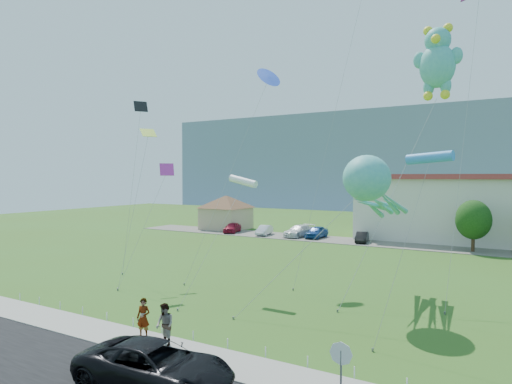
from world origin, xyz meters
TOP-DOWN VIEW (x-y plane):
  - ground at (0.00, 0.00)m, footprint 160.00×160.00m
  - sidewalk at (0.00, -2.75)m, footprint 80.00×2.50m
  - parking_strip at (0.00, 35.00)m, footprint 70.00×6.00m
  - hill_ridge at (0.00, 120.00)m, footprint 160.00×50.00m
  - pavilion at (-24.00, 38.00)m, footprint 9.20×9.20m
  - stop_sign at (9.50, -4.21)m, footprint 0.80×0.07m
  - rope_fence at (0.00, -1.30)m, footprint 26.05×0.05m
  - tree_near at (10.00, 34.00)m, footprint 3.60×3.60m
  - suv at (2.93, -5.99)m, footprint 6.37×3.44m
  - pedestrian_left at (-1.28, -2.29)m, footprint 0.78×0.61m
  - pedestrian_right at (0.39, -2.63)m, footprint 1.13×1.00m
  - parked_car_red at (-20.63, 34.62)m, footprint 2.65×4.38m
  - parked_car_silver at (-15.42, 34.52)m, footprint 2.08×4.06m
  - parked_car_white at (-10.69, 35.32)m, footprint 2.94×5.44m
  - parked_car_blue at (-8.24, 35.40)m, footprint 1.84×4.40m
  - parked_car_black at (-2.06, 34.57)m, footprint 2.05×3.94m
  - octopus_kite at (6.56, 9.11)m, footprint 7.18×11.59m
  - teddy_bear_kite at (9.08, 16.32)m, footprint 5.49×10.75m
  - small_kite_white at (-2.22, 8.27)m, footprint 0.98×7.36m
  - small_kite_black at (-13.37, 9.57)m, footprint 1.29×3.06m
  - small_kite_yellow at (-10.29, 7.16)m, footprint 1.49×4.61m
  - small_kite_pink at (-9.81, 8.51)m, footprint 1.29×5.92m
  - small_kite_cyan at (10.68, 4.44)m, footprint 2.18×3.81m
  - small_kite_blue at (-4.24, 15.24)m, footprint 3.42×8.89m

SIDE VIEW (x-z plane):
  - ground at x=0.00m, z-range 0.00..0.00m
  - parking_strip at x=0.00m, z-range 0.00..0.06m
  - sidewalk at x=0.00m, z-range 0.00..0.10m
  - rope_fence at x=0.00m, z-range 0.00..0.50m
  - parked_car_black at x=-2.06m, z-range 0.06..1.29m
  - parked_car_silver at x=-15.42m, z-range 0.06..1.33m
  - parked_car_red at x=-20.63m, z-range 0.06..1.46m
  - parked_car_blue at x=-8.24m, z-range 0.06..1.55m
  - parked_car_white at x=-10.69m, z-range 0.06..1.56m
  - suv at x=2.93m, z-range 0.06..1.76m
  - pedestrian_left at x=-1.28m, z-range 0.10..2.00m
  - pedestrian_right at x=0.39m, z-range 0.10..2.05m
  - stop_sign at x=9.50m, z-range 0.62..3.12m
  - pavilion at x=-24.00m, z-range 0.52..5.52m
  - tree_near at x=10.00m, z-range 0.65..6.12m
  - octopus_kite at x=6.56m, z-range 2.60..11.80m
  - small_kite_white at x=-2.22m, z-range 3.52..11.55m
  - small_kite_pink at x=-9.81m, z-range 3.17..12.07m
  - small_kite_cyan at x=10.68m, z-range 4.13..13.39m
  - small_kite_yellow at x=-10.29m, z-range 4.17..15.89m
  - small_kite_black at x=-13.37m, z-range 5.02..19.27m
  - hill_ridge at x=0.00m, z-range 0.00..25.00m
  - small_kite_blue at x=-4.24m, z-range 7.42..24.43m
  - teddy_bear_kite at x=9.08m, z-range 6.83..25.53m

